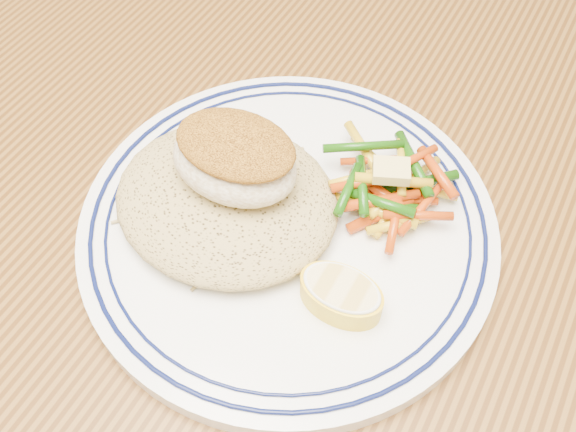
{
  "coord_description": "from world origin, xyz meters",
  "views": [
    {
      "loc": [
        0.09,
        -0.22,
        1.12
      ],
      "look_at": [
        -0.03,
        0.0,
        0.77
      ],
      "focal_mm": 40.0,
      "sensor_mm": 36.0,
      "label": 1
    }
  ],
  "objects_px": {
    "fish_fillet": "(235,158)",
    "vegetable_pile": "(391,187)",
    "plate": "(288,225)",
    "rice_pilaf": "(226,197)",
    "lemon_wedge": "(341,294)",
    "dining_table": "(321,316)"
  },
  "relations": [
    {
      "from": "fish_fillet",
      "to": "vegetable_pile",
      "type": "xyz_separation_m",
      "value": [
        0.09,
        0.05,
        -0.03
      ]
    },
    {
      "from": "plate",
      "to": "rice_pilaf",
      "type": "relative_size",
      "value": 1.84
    },
    {
      "from": "rice_pilaf",
      "to": "fish_fillet",
      "type": "height_order",
      "value": "fish_fillet"
    },
    {
      "from": "vegetable_pile",
      "to": "plate",
      "type": "bearing_deg",
      "value": -136.71
    },
    {
      "from": "plate",
      "to": "lemon_wedge",
      "type": "relative_size",
      "value": 5.29
    },
    {
      "from": "fish_fillet",
      "to": "plate",
      "type": "bearing_deg",
      "value": 2.57
    },
    {
      "from": "plate",
      "to": "rice_pilaf",
      "type": "xyz_separation_m",
      "value": [
        -0.04,
        -0.01,
        0.02
      ]
    },
    {
      "from": "plate",
      "to": "fish_fillet",
      "type": "distance_m",
      "value": 0.06
    },
    {
      "from": "rice_pilaf",
      "to": "vegetable_pile",
      "type": "distance_m",
      "value": 0.11
    },
    {
      "from": "vegetable_pile",
      "to": "lemon_wedge",
      "type": "bearing_deg",
      "value": -85.99
    },
    {
      "from": "fish_fillet",
      "to": "lemon_wedge",
      "type": "bearing_deg",
      "value": -21.4
    },
    {
      "from": "plate",
      "to": "rice_pilaf",
      "type": "distance_m",
      "value": 0.05
    },
    {
      "from": "plate",
      "to": "lemon_wedge",
      "type": "xyz_separation_m",
      "value": [
        0.06,
        -0.04,
        0.02
      ]
    },
    {
      "from": "dining_table",
      "to": "rice_pilaf",
      "type": "relative_size",
      "value": 9.63
    },
    {
      "from": "fish_fillet",
      "to": "vegetable_pile",
      "type": "distance_m",
      "value": 0.11
    },
    {
      "from": "rice_pilaf",
      "to": "lemon_wedge",
      "type": "xyz_separation_m",
      "value": [
        0.1,
        -0.03,
        -0.0
      ]
    },
    {
      "from": "rice_pilaf",
      "to": "fish_fillet",
      "type": "relative_size",
      "value": 1.78
    },
    {
      "from": "fish_fillet",
      "to": "vegetable_pile",
      "type": "height_order",
      "value": "fish_fillet"
    },
    {
      "from": "fish_fillet",
      "to": "vegetable_pile",
      "type": "relative_size",
      "value": 0.85
    },
    {
      "from": "dining_table",
      "to": "fish_fillet",
      "type": "xyz_separation_m",
      "value": [
        -0.07,
        -0.0,
        0.16
      ]
    },
    {
      "from": "plate",
      "to": "vegetable_pile",
      "type": "distance_m",
      "value": 0.08
    },
    {
      "from": "dining_table",
      "to": "vegetable_pile",
      "type": "height_order",
      "value": "vegetable_pile"
    }
  ]
}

